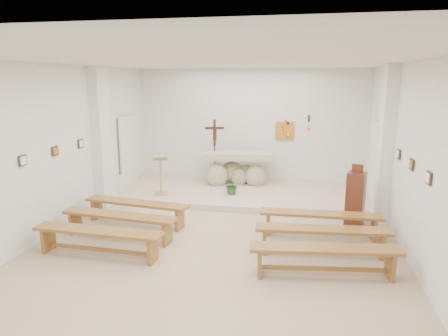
% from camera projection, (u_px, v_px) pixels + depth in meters
% --- Properties ---
extents(ground, '(7.00, 10.00, 0.00)m').
position_uv_depth(ground, '(216.00, 245.00, 7.83)').
color(ground, '#C5B18E').
rests_on(ground, ground).
extents(wall_left, '(0.02, 10.00, 3.50)m').
position_uv_depth(wall_left, '(48.00, 151.00, 8.10)').
color(wall_left, white).
rests_on(wall_left, ground).
extents(wall_right, '(0.02, 10.00, 3.50)m').
position_uv_depth(wall_right, '(416.00, 165.00, 6.80)').
color(wall_right, white).
rests_on(wall_right, ground).
extents(wall_back, '(7.00, 0.02, 3.50)m').
position_uv_depth(wall_back, '(250.00, 127.00, 12.23)').
color(wall_back, white).
rests_on(wall_back, ground).
extents(ceiling, '(7.00, 10.00, 0.02)m').
position_uv_depth(ceiling, '(216.00, 61.00, 7.07)').
color(ceiling, silver).
rests_on(ceiling, wall_back).
extents(sanctuary_platform, '(6.98, 3.00, 0.15)m').
position_uv_depth(sanctuary_platform, '(243.00, 193.00, 11.16)').
color(sanctuary_platform, beige).
rests_on(sanctuary_platform, ground).
extents(pilaster_left, '(0.26, 0.55, 3.50)m').
position_uv_depth(pilaster_left, '(101.00, 138.00, 9.99)').
color(pilaster_left, white).
rests_on(pilaster_left, ground).
extents(pilaster_right, '(0.26, 0.55, 3.50)m').
position_uv_depth(pilaster_right, '(385.00, 146.00, 8.73)').
color(pilaster_right, white).
rests_on(pilaster_right, ground).
extents(gold_wall_relief, '(0.55, 0.04, 0.55)m').
position_uv_depth(gold_wall_relief, '(285.00, 131.00, 12.02)').
color(gold_wall_relief, gold).
rests_on(gold_wall_relief, wall_back).
extents(sanctuary_lamp, '(0.11, 0.36, 0.44)m').
position_uv_depth(sanctuary_lamp, '(309.00, 127.00, 11.62)').
color(sanctuary_lamp, black).
rests_on(sanctuary_lamp, wall_back).
extents(station_frame_left_front, '(0.03, 0.20, 0.20)m').
position_uv_depth(station_frame_left_front, '(23.00, 160.00, 7.33)').
color(station_frame_left_front, '#3D2B1B').
rests_on(station_frame_left_front, wall_left).
extents(station_frame_left_mid, '(0.03, 0.20, 0.20)m').
position_uv_depth(station_frame_left_mid, '(55.00, 151.00, 8.29)').
color(station_frame_left_mid, '#3D2B1B').
rests_on(station_frame_left_mid, wall_left).
extents(station_frame_left_rear, '(0.03, 0.20, 0.20)m').
position_uv_depth(station_frame_left_rear, '(81.00, 144.00, 9.25)').
color(station_frame_left_rear, '#3D2B1B').
rests_on(station_frame_left_rear, wall_left).
extents(station_frame_right_front, '(0.03, 0.20, 0.20)m').
position_uv_depth(station_frame_right_front, '(429.00, 178.00, 6.04)').
color(station_frame_right_front, '#3D2B1B').
rests_on(station_frame_right_front, wall_right).
extents(station_frame_right_mid, '(0.03, 0.20, 0.20)m').
position_uv_depth(station_frame_right_mid, '(412.00, 164.00, 7.00)').
color(station_frame_right_mid, '#3D2B1B').
rests_on(station_frame_right_mid, wall_right).
extents(station_frame_right_rear, '(0.03, 0.20, 0.20)m').
position_uv_depth(station_frame_right_rear, '(399.00, 154.00, 7.96)').
color(station_frame_right_rear, '#3D2B1B').
rests_on(station_frame_right_rear, wall_right).
extents(radiator_left, '(0.10, 0.85, 0.52)m').
position_uv_depth(radiator_left, '(115.00, 187.00, 11.00)').
color(radiator_left, silver).
rests_on(radiator_left, ground).
extents(radiator_right, '(0.10, 0.85, 0.52)m').
position_uv_depth(radiator_right, '(377.00, 201.00, 9.72)').
color(radiator_right, silver).
rests_on(radiator_right, ground).
extents(altar, '(2.10, 1.03, 1.04)m').
position_uv_depth(altar, '(236.00, 170.00, 11.78)').
color(altar, beige).
rests_on(altar, sanctuary_platform).
extents(lectern, '(0.46, 0.42, 1.08)m').
position_uv_depth(lectern, '(161.00, 175.00, 10.65)').
color(lectern, tan).
rests_on(lectern, sanctuary_platform).
extents(crucifix_stand, '(0.54, 0.26, 1.88)m').
position_uv_depth(crucifix_stand, '(215.00, 146.00, 11.83)').
color(crucifix_stand, '#3E2513').
rests_on(crucifix_stand, sanctuary_platform).
extents(potted_plant, '(0.60, 0.58, 0.50)m').
position_uv_depth(potted_plant, '(232.00, 185.00, 10.72)').
color(potted_plant, '#245020').
rests_on(potted_plant, sanctuary_platform).
extents(donation_pedestal, '(0.47, 0.47, 1.39)m').
position_uv_depth(donation_pedestal, '(355.00, 199.00, 8.77)').
color(donation_pedestal, '#512217').
rests_on(donation_pedestal, ground).
extents(bench_left_front, '(2.48, 0.72, 0.52)m').
position_uv_depth(bench_left_front, '(136.00, 207.00, 8.91)').
color(bench_left_front, olive).
rests_on(bench_left_front, ground).
extents(bench_right_front, '(2.46, 0.46, 0.52)m').
position_uv_depth(bench_right_front, '(320.00, 219.00, 8.16)').
color(bench_right_front, olive).
rests_on(bench_right_front, ground).
extents(bench_left_second, '(2.48, 0.64, 0.52)m').
position_uv_depth(bench_left_second, '(119.00, 220.00, 8.08)').
color(bench_left_second, olive).
rests_on(bench_left_second, ground).
extents(bench_right_second, '(2.48, 0.60, 0.52)m').
position_uv_depth(bench_right_second, '(322.00, 235.00, 7.33)').
color(bench_right_second, olive).
rests_on(bench_right_second, ground).
extents(bench_left_third, '(2.47, 0.50, 0.52)m').
position_uv_depth(bench_left_third, '(98.00, 236.00, 7.25)').
color(bench_left_third, olive).
rests_on(bench_left_third, ground).
extents(bench_right_third, '(2.48, 0.71, 0.52)m').
position_uv_depth(bench_right_third, '(325.00, 254.00, 6.50)').
color(bench_right_third, olive).
rests_on(bench_right_third, ground).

